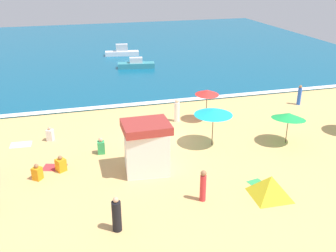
# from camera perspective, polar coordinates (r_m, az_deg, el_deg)

# --- Properties ---
(ground_plane) EXTENTS (60.00, 60.00, 0.00)m
(ground_plane) POSITION_cam_1_polar(r_m,az_deg,el_deg) (24.53, -1.17, -1.69)
(ground_plane) COLOR #E5B26B
(ocean_water) EXTENTS (60.00, 44.00, 0.10)m
(ocean_water) POSITION_cam_1_polar(r_m,az_deg,el_deg) (50.96, -9.09, 11.14)
(ocean_water) COLOR #0F567A
(ocean_water) RESTS_ON ground_plane
(wave_breaker_foam) EXTENTS (57.00, 0.70, 0.01)m
(wave_breaker_foam) POSITION_cam_1_polar(r_m,az_deg,el_deg) (30.20, -4.12, 3.30)
(wave_breaker_foam) COLOR white
(wave_breaker_foam) RESTS_ON ocean_water
(lifeguard_cabana) EXTENTS (2.38, 2.06, 2.74)m
(lifeguard_cabana) POSITION_cam_1_polar(r_m,az_deg,el_deg) (20.15, -3.18, -3.06)
(lifeguard_cabana) COLOR white
(lifeguard_cabana) RESTS_ON ground_plane
(beach_umbrella_0) EXTENTS (2.89, 2.89, 2.06)m
(beach_umbrella_0) POSITION_cam_1_polar(r_m,az_deg,el_deg) (24.21, 17.32, 1.42)
(beach_umbrella_0) COLOR #4C3823
(beach_umbrella_0) RESTS_ON ground_plane
(beach_umbrella_1) EXTENTS (1.75, 1.76, 2.29)m
(beach_umbrella_1) POSITION_cam_1_polar(r_m,az_deg,el_deg) (26.50, 5.76, 4.95)
(beach_umbrella_1) COLOR #4C3823
(beach_umbrella_1) RESTS_ON ground_plane
(beach_umbrella_3) EXTENTS (2.82, 2.82, 2.30)m
(beach_umbrella_3) POSITION_cam_1_polar(r_m,az_deg,el_deg) (22.85, 6.69, 2.04)
(beach_umbrella_3) COLOR #4C3823
(beach_umbrella_3) RESTS_ON ground_plane
(beach_tent) EXTENTS (2.49, 2.49, 1.07)m
(beach_tent) POSITION_cam_1_polar(r_m,az_deg,el_deg) (19.02, 14.83, -8.53)
(beach_tent) COLOR yellow
(beach_tent) RESTS_ON ground_plane
(beachgoer_1) EXTENTS (0.47, 0.47, 1.59)m
(beachgoer_1) POSITION_cam_1_polar(r_m,az_deg,el_deg) (16.31, -7.55, -12.87)
(beachgoer_1) COLOR black
(beachgoer_1) RESTS_ON ground_plane
(beachgoer_2) EXTENTS (0.50, 0.50, 0.92)m
(beachgoer_2) POSITION_cam_1_polar(r_m,az_deg,el_deg) (25.02, -16.93, -1.23)
(beachgoer_2) COLOR white
(beachgoer_2) RESTS_ON ground_plane
(beachgoer_3) EXTENTS (0.51, 0.51, 1.62)m
(beachgoer_3) POSITION_cam_1_polar(r_m,az_deg,el_deg) (26.76, 1.32, 2.21)
(beachgoer_3) COLOR white
(beachgoer_3) RESTS_ON ground_plane
(beachgoer_4) EXTENTS (0.38, 0.38, 1.56)m
(beachgoer_4) POSITION_cam_1_polar(r_m,az_deg,el_deg) (31.67, 18.74, 4.29)
(beachgoer_4) COLOR blue
(beachgoer_4) RESTS_ON ground_plane
(beachgoer_5) EXTENTS (0.30, 0.30, 1.57)m
(beachgoer_5) POSITION_cam_1_polar(r_m,az_deg,el_deg) (18.03, 5.17, -8.73)
(beachgoer_5) COLOR red
(beachgoer_5) RESTS_ON ground_plane
(beachgoer_6) EXTENTS (0.62, 0.62, 0.89)m
(beachgoer_6) POSITION_cam_1_polar(r_m,az_deg,el_deg) (21.33, -15.47, -5.47)
(beachgoer_6) COLOR orange
(beachgoer_6) RESTS_ON ground_plane
(beachgoer_7) EXTENTS (0.58, 0.58, 0.88)m
(beachgoer_7) POSITION_cam_1_polar(r_m,az_deg,el_deg) (20.88, -18.66, -6.53)
(beachgoer_7) COLOR orange
(beachgoer_7) RESTS_ON ground_plane
(beachgoer_9) EXTENTS (0.45, 0.45, 0.98)m
(beachgoer_9) POSITION_cam_1_polar(r_m,az_deg,el_deg) (22.69, -9.80, -3.00)
(beachgoer_9) COLOR green
(beachgoer_9) RESTS_ON ground_plane
(beach_towel_0) EXTENTS (1.28, 0.92, 0.01)m
(beach_towel_0) POSITION_cam_1_polar(r_m,az_deg,el_deg) (25.21, -20.79, -2.57)
(beach_towel_0) COLOR white
(beach_towel_0) RESTS_ON ground_plane
(beach_towel_2) EXTENTS (1.07, 1.81, 0.01)m
(beach_towel_2) POSITION_cam_1_polar(r_m,az_deg,el_deg) (19.83, 13.77, -8.81)
(beach_towel_2) COLOR green
(beach_towel_2) RESTS_ON ground_plane
(beach_towel_3) EXTENTS (1.42, 1.14, 0.01)m
(beach_towel_3) POSITION_cam_1_polar(r_m,az_deg,el_deg) (21.91, -16.32, -5.87)
(beach_towel_3) COLOR red
(beach_towel_3) RESTS_ON ground_plane
(small_boat_0) EXTENTS (3.97, 1.43, 1.35)m
(small_boat_0) POSITION_cam_1_polar(r_m,az_deg,el_deg) (46.54, -6.78, 10.76)
(small_boat_0) COLOR white
(small_boat_0) RESTS_ON ocean_water
(small_boat_1) EXTENTS (3.89, 1.67, 1.09)m
(small_boat_1) POSITION_cam_1_polar(r_m,az_deg,el_deg) (40.78, -4.71, 9.01)
(small_boat_1) COLOR teal
(small_boat_1) RESTS_ON ocean_water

